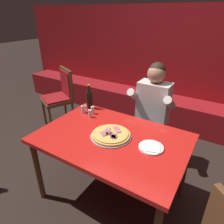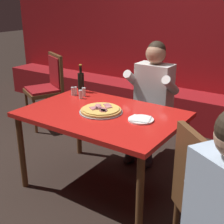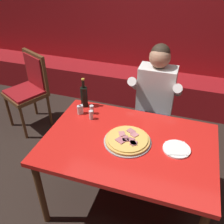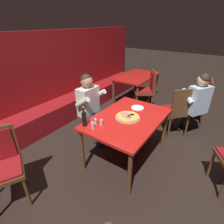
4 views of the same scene
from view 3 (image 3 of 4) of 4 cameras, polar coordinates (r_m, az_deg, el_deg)
name	(u,v)px [view 3 (image 3 of 4)]	position (r m, az deg, el deg)	size (l,w,h in m)	color
ground_plane	(126,201)	(2.56, 3.13, -19.74)	(24.00, 24.00, 0.00)	black
booth_wall_panel	(169,37)	(3.83, 12.85, 16.45)	(6.80, 0.16, 1.90)	maroon
booth_bench	(160,91)	(3.82, 10.86, 4.78)	(6.46, 0.48, 0.46)	maroon
main_dining_table	(128,149)	(2.05, 3.71, -8.50)	(1.36, 0.93, 0.75)	brown
pizza	(127,140)	(1.98, 3.55, -6.47)	(0.38, 0.38, 0.05)	#9E9EA3
plate_white_paper	(177,149)	(1.98, 14.55, -8.18)	(0.21, 0.21, 0.02)	white
beer_bottle	(84,96)	(2.38, -6.40, 3.65)	(0.07, 0.07, 0.29)	black
shaker_black_pepper	(81,110)	(2.31, -7.02, 0.54)	(0.04, 0.04, 0.09)	silver
shaker_oregano	(92,110)	(2.30, -4.65, 0.47)	(0.04, 0.04, 0.09)	silver
shaker_red_pepper_flakes	(79,110)	(2.30, -7.50, 0.38)	(0.04, 0.04, 0.09)	silver
shaker_parmesan	(91,115)	(2.23, -4.79, -0.76)	(0.04, 0.04, 0.09)	silver
diner_seated_blue_shirt	(154,100)	(2.64, 9.59, 2.68)	(0.53, 0.53, 1.27)	black
dining_chair_far_right	(30,86)	(3.32, -18.31, 5.74)	(0.59, 0.59, 0.98)	brown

